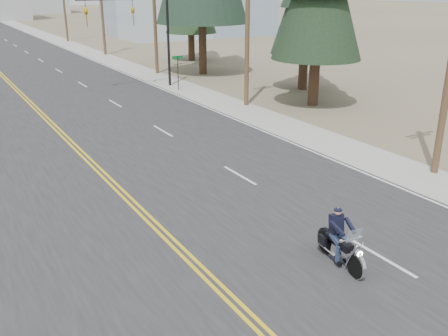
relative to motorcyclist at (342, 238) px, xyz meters
name	(u,v)px	position (x,y,z in m)	size (l,w,h in m)	color
sidewalk_right	(61,42)	(7.82, 65.54, -0.84)	(3.00, 200.00, 0.01)	#A5A5A0
traffic_mast_right	(143,23)	(5.29, 27.54, 4.09)	(7.10, 0.26, 7.00)	black
street_sign	(178,67)	(7.12, 25.54, 0.96)	(0.90, 0.06, 2.62)	black
utility_pole_b	(248,13)	(8.82, 18.54, 5.14)	(2.20, 0.30, 11.50)	brown
utility_pole_c	(154,8)	(8.82, 33.54, 4.89)	(2.20, 0.30, 11.00)	brown
utility_pole_d	(101,1)	(8.82, 48.54, 5.14)	(2.20, 0.30, 11.50)	brown
motorcyclist	(342,238)	(0.00, 0.00, 0.00)	(0.92, 2.16, 1.68)	black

